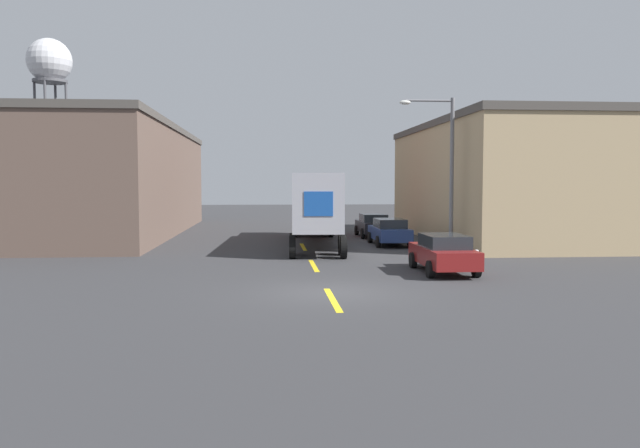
# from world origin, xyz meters

# --- Properties ---
(ground_plane) EXTENTS (160.00, 160.00, 0.00)m
(ground_plane) POSITION_xyz_m (0.00, 0.00, 0.00)
(ground_plane) COLOR #333335
(road_centerline) EXTENTS (0.20, 19.00, 0.01)m
(road_centerline) POSITION_xyz_m (0.00, 6.37, 0.00)
(road_centerline) COLOR yellow
(road_centerline) RESTS_ON ground_plane
(warehouse_left) EXTENTS (9.43, 27.85, 7.26)m
(warehouse_left) POSITION_xyz_m (-12.49, 24.01, 3.63)
(warehouse_left) COLOR brown
(warehouse_left) RESTS_ON ground_plane
(warehouse_right) EXTENTS (14.05, 19.94, 7.16)m
(warehouse_right) POSITION_xyz_m (14.80, 18.20, 3.58)
(warehouse_right) COLOR tan
(warehouse_right) RESTS_ON ground_plane
(semi_truck) EXTENTS (3.30, 14.44, 3.89)m
(semi_truck) POSITION_xyz_m (0.70, 15.09, 2.38)
(semi_truck) COLOR #B21919
(semi_truck) RESTS_ON ground_plane
(parked_car_right_far) EXTENTS (1.93, 4.36, 1.47)m
(parked_car_right_far) POSITION_xyz_m (4.82, 19.97, 0.77)
(parked_car_right_far) COLOR black
(parked_car_right_far) RESTS_ON ground_plane
(parked_car_right_near) EXTENTS (1.93, 4.36, 1.47)m
(parked_car_right_near) POSITION_xyz_m (4.82, 3.94, 0.77)
(parked_car_right_near) COLOR maroon
(parked_car_right_near) RESTS_ON ground_plane
(parked_car_right_mid) EXTENTS (1.93, 4.36, 1.47)m
(parked_car_right_mid) POSITION_xyz_m (4.82, 14.56, 0.77)
(parked_car_right_mid) COLOR navy
(parked_car_right_mid) RESTS_ON ground_plane
(water_tower) EXTENTS (4.85, 4.85, 19.38)m
(water_tower) POSITION_xyz_m (-25.88, 52.81, 16.52)
(water_tower) COLOR #47474C
(water_tower) RESTS_ON ground_plane
(street_lamp) EXTENTS (2.76, 0.32, 7.61)m
(street_lamp) POSITION_xyz_m (6.85, 10.88, 4.47)
(street_lamp) COLOR slate
(street_lamp) RESTS_ON ground_plane
(fire_hydrant) EXTENTS (0.22, 0.22, 0.82)m
(fire_hydrant) POSITION_xyz_m (6.30, 4.45, 0.41)
(fire_hydrant) COLOR silver
(fire_hydrant) RESTS_ON ground_plane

